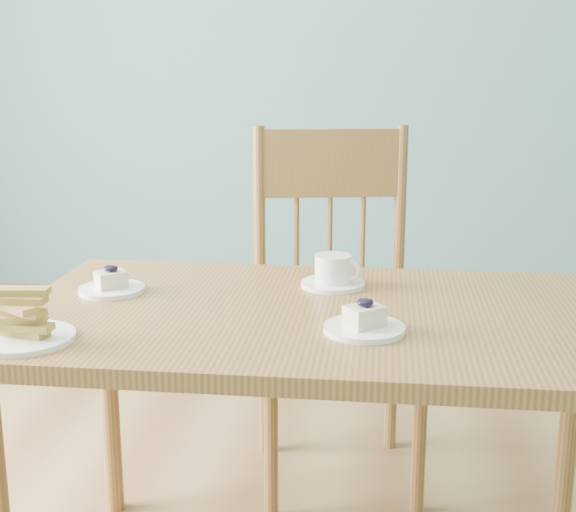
{
  "coord_description": "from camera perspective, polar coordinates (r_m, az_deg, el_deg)",
  "views": [
    {
      "loc": [
        0.13,
        -1.61,
        1.21
      ],
      "look_at": [
        -0.06,
        0.05,
        0.8
      ],
      "focal_mm": 50.0,
      "sensor_mm": 36.0,
      "label": 1
    }
  ],
  "objects": [
    {
      "name": "biscotti_plate",
      "position": [
        1.58,
        -18.39,
        -4.56
      ],
      "size": [
        0.19,
        0.19,
        0.1
      ],
      "rotation": [
        0.0,
        0.0,
        -0.17
      ],
      "color": "white",
      "rests_on": "dining_table"
    },
    {
      "name": "cheesecake_plate_near",
      "position": [
        1.56,
        5.45,
        -4.79
      ],
      "size": [
        0.16,
        0.16,
        0.07
      ],
      "rotation": [
        0.0,
        0.0,
        0.66
      ],
      "color": "white",
      "rests_on": "dining_table"
    },
    {
      "name": "dining_table",
      "position": [
        1.71,
        2.54,
        -6.13
      ],
      "size": [
        1.31,
        0.76,
        0.7
      ],
      "rotation": [
        0.0,
        0.0,
        -0.01
      ],
      "color": "olive",
      "rests_on": "ground"
    },
    {
      "name": "dining_chair",
      "position": [
        2.32,
        3.41,
        -3.51
      ],
      "size": [
        0.54,
        0.53,
        1.03
      ],
      "rotation": [
        0.0,
        0.0,
        0.19
      ],
      "color": "olive",
      "rests_on": "ground"
    },
    {
      "name": "cheesecake_plate_far",
      "position": [
        1.86,
        -12.44,
        -2.04
      ],
      "size": [
        0.15,
        0.15,
        0.06
      ],
      "rotation": [
        0.0,
        0.0,
        0.65
      ],
      "color": "white",
      "rests_on": "dining_table"
    },
    {
      "name": "coffee_cup",
      "position": [
        1.86,
        3.26,
        -1.23
      ],
      "size": [
        0.15,
        0.15,
        0.07
      ],
      "rotation": [
        0.0,
        0.0,
        -0.28
      ],
      "color": "white",
      "rests_on": "dining_table"
    }
  ]
}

